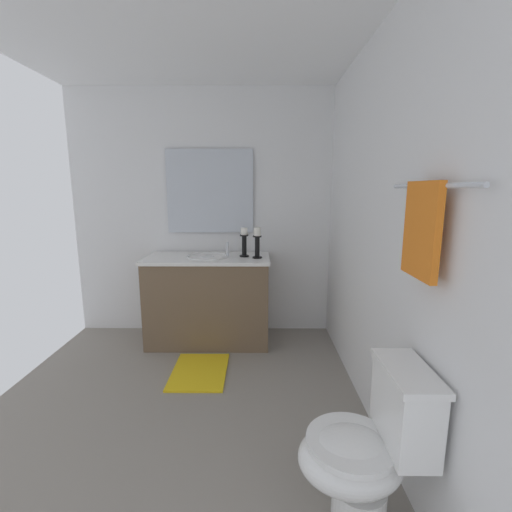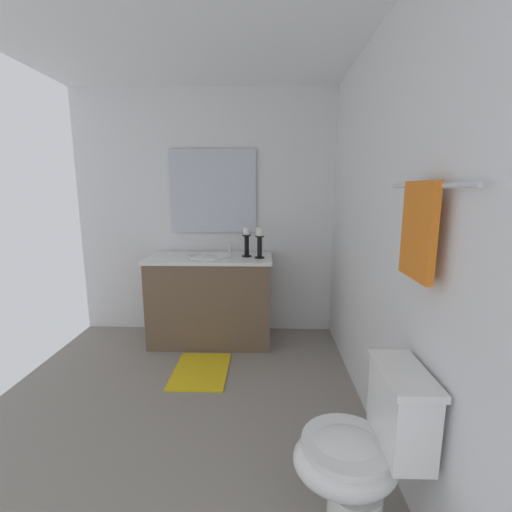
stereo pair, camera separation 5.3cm
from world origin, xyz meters
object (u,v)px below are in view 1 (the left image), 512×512
Objects in this scene: vanity_cabinet at (209,299)px; toilet at (366,450)px; bath_mat at (199,371)px; towel_bar at (430,186)px; sink_basin at (208,261)px; mirror at (210,191)px; candle_holder_tall at (257,242)px; towel_near_vanity at (421,230)px; candle_holder_short at (244,242)px.

vanity_cabinet is 2.16m from toilet.
bath_mat is (-1.31, -0.95, -0.36)m from toilet.
toilet is 1.15m from towel_bar.
vanity_cabinet is 2.94× the size of sink_basin.
sink_basin is 2.20m from toilet.
sink_basin is at bearing 0.20° from mirror.
toilet is (1.88, 0.48, -0.63)m from candle_holder_tall.
vanity_cabinet is 1.97× the size of bath_mat.
mirror is 1.43× the size of bath_mat.
toilet is at bearing -63.37° from towel_near_vanity.
sink_basin is 0.54× the size of toilet.
sink_basin is 0.56× the size of towel_bar.
bath_mat is (0.64, -0.35, -0.98)m from candle_holder_short.
candle_holder_tall is (0.06, 0.47, 0.19)m from sink_basin.
vanity_cabinet is 4.15× the size of candle_holder_tall.
candle_holder_tall is 0.40× the size of towel_bar.
vanity_cabinet is at bearing -96.83° from candle_holder_tall.
towel_bar is (2.11, 1.17, 0.04)m from mirror.
towel_near_vanity is (2.11, 1.16, -0.14)m from mirror.
towel_near_vanity reaches higher than vanity_cabinet.
towel_bar is 1.20× the size of bath_mat.
mirror reaches higher than bath_mat.
mirror is at bearing -125.47° from candle_holder_tall.
towel_near_vanity is at bearing 28.66° from mirror.
candle_holder_tall is 2.04m from toilet.
candle_holder_tall is at bearing 140.27° from bath_mat.
candle_holder_short is (-0.01, 0.35, 0.57)m from vanity_cabinet.
mirror is at bearing -151.34° from towel_near_vanity.
bath_mat is at bearing 0.00° from mirror.
towel_near_vanity is at bearing 32.19° from sink_basin.
towel_bar reaches higher than toilet.
towel_near_vanity reaches higher than sink_basin.
sink_basin is 0.39m from candle_holder_short.
towel_near_vanity is (1.83, 1.15, 0.51)m from sink_basin.
vanity_cabinet is 2.97× the size of towel_near_vanity.
towel_bar is at bearing 32.61° from vanity_cabinet.
bath_mat is at bearing -135.86° from towel_bar.
candle_holder_tall is 0.72× the size of towel_near_vanity.
vanity_cabinet is 0.38m from sink_basin.
mirror is 2.41m from towel_near_vanity.
vanity_cabinet is 1.38× the size of mirror.
candle_holder_short is (-0.01, 0.35, 0.18)m from sink_basin.
mirror is 3.12× the size of candle_holder_short.
candle_holder_short is at bearing -156.43° from towel_near_vanity.
toilet is at bearing 26.16° from vanity_cabinet.
mirror is 1.71m from bath_mat.
vanity_cabinet is 0.74m from candle_holder_tall.
candle_holder_tall is 1.23m from bath_mat.
towel_bar is at bearing 32.59° from sink_basin.
candle_holder_short is (0.27, 0.35, -0.47)m from mirror.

